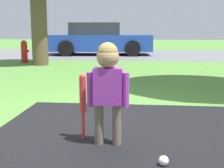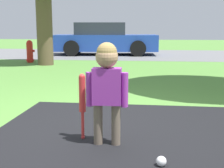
# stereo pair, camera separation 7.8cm
# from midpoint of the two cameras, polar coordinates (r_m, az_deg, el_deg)

# --- Properties ---
(ground_plane) EXTENTS (60.00, 60.00, 0.00)m
(ground_plane) POSITION_cam_midpoint_polar(r_m,az_deg,el_deg) (3.79, -4.07, -7.22)
(ground_plane) COLOR #518438
(street_strip) EXTENTS (40.00, 6.00, 0.01)m
(street_strip) POSITION_cam_midpoint_polar(r_m,az_deg,el_deg) (14.15, 3.18, 5.48)
(street_strip) COLOR slate
(street_strip) RESTS_ON ground
(child) EXTENTS (0.41, 0.21, 1.00)m
(child) POSITION_cam_midpoint_polar(r_m,az_deg,el_deg) (2.97, -1.52, 0.84)
(child) COLOR #6B5B4C
(child) RESTS_ON ground
(baseball_bat) EXTENTS (0.07, 0.07, 0.68)m
(baseball_bat) POSITION_cam_midpoint_polar(r_m,az_deg,el_deg) (3.17, -6.06, -2.43)
(baseball_bat) COLOR red
(baseball_bat) RESTS_ON ground
(sports_ball) EXTENTS (0.09, 0.09, 0.09)m
(sports_ball) POSITION_cam_midpoint_polar(r_m,az_deg,el_deg) (2.70, 8.58, -13.71)
(sports_ball) COLOR white
(sports_ball) RESTS_ON ground
(fire_hydrant) EXTENTS (0.30, 0.27, 0.75)m
(fire_hydrant) POSITION_cam_midpoint_polar(r_m,az_deg,el_deg) (10.97, -15.94, 5.71)
(fire_hydrant) COLOR red
(fire_hydrant) RESTS_ON ground
(parked_car) EXTENTS (4.58, 2.23, 1.39)m
(parked_car) POSITION_cam_midpoint_polar(r_m,az_deg,el_deg) (13.83, -2.54, 8.09)
(parked_car) COLOR #2347AD
(parked_car) RESTS_ON ground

